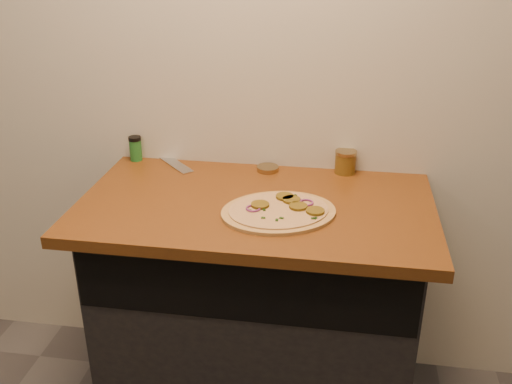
% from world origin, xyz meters
% --- Properties ---
extents(cabinet, '(1.10, 0.60, 0.86)m').
position_xyz_m(cabinet, '(0.00, 1.45, 0.43)').
color(cabinet, black).
rests_on(cabinet, ground).
extents(countertop, '(1.20, 0.70, 0.04)m').
position_xyz_m(countertop, '(0.00, 1.42, 0.88)').
color(countertop, brown).
rests_on(countertop, cabinet).
extents(pizza, '(0.48, 0.48, 0.03)m').
position_xyz_m(pizza, '(0.09, 1.34, 0.91)').
color(pizza, tan).
rests_on(pizza, countertop).
extents(chefs_knife, '(0.27, 0.28, 0.02)m').
position_xyz_m(chefs_knife, '(-0.43, 1.77, 0.91)').
color(chefs_knife, '#B7BAC1').
rests_on(chefs_knife, countertop).
extents(mason_jar_lid, '(0.11, 0.11, 0.02)m').
position_xyz_m(mason_jar_lid, '(0.00, 1.69, 0.91)').
color(mason_jar_lid, '#947F56').
rests_on(mason_jar_lid, countertop).
extents(salsa_jar, '(0.08, 0.08, 0.09)m').
position_xyz_m(salsa_jar, '(0.29, 1.72, 0.94)').
color(salsa_jar, '#9B1D0F').
rests_on(salsa_jar, countertop).
extents(spice_shaker, '(0.05, 0.05, 0.10)m').
position_xyz_m(spice_shaker, '(-0.53, 1.72, 0.95)').
color(spice_shaker, '#216828').
rests_on(spice_shaker, countertop).
extents(flour_spill, '(0.18, 0.18, 0.00)m').
position_xyz_m(flour_spill, '(0.17, 1.40, 0.90)').
color(flour_spill, white).
rests_on(flour_spill, countertop).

